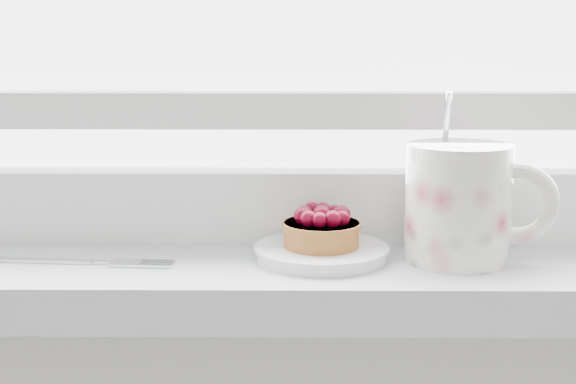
{
  "coord_description": "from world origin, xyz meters",
  "views": [
    {
      "loc": [
        -0.01,
        1.18,
        1.14
      ],
      "look_at": [
        -0.02,
        1.88,
        1.01
      ],
      "focal_mm": 50.0,
      "sensor_mm": 36.0,
      "label": 1
    }
  ],
  "objects_px": {
    "raspberry_tart": "(322,228)",
    "fork": "(77,261)",
    "saucer": "(321,252)",
    "floral_mug": "(462,201)"
  },
  "relations": [
    {
      "from": "floral_mug",
      "to": "fork",
      "type": "distance_m",
      "value": 0.35
    },
    {
      "from": "saucer",
      "to": "floral_mug",
      "type": "distance_m",
      "value": 0.14
    },
    {
      "from": "raspberry_tart",
      "to": "floral_mug",
      "type": "height_order",
      "value": "floral_mug"
    },
    {
      "from": "saucer",
      "to": "raspberry_tart",
      "type": "relative_size",
      "value": 1.71
    },
    {
      "from": "saucer",
      "to": "raspberry_tart",
      "type": "distance_m",
      "value": 0.02
    },
    {
      "from": "raspberry_tart",
      "to": "fork",
      "type": "xyz_separation_m",
      "value": [
        -0.22,
        -0.02,
        -0.03
      ]
    },
    {
      "from": "fork",
      "to": "saucer",
      "type": "bearing_deg",
      "value": 4.36
    },
    {
      "from": "raspberry_tart",
      "to": "fork",
      "type": "distance_m",
      "value": 0.22
    },
    {
      "from": "saucer",
      "to": "fork",
      "type": "bearing_deg",
      "value": -175.64
    },
    {
      "from": "raspberry_tart",
      "to": "floral_mug",
      "type": "bearing_deg",
      "value": -1.97
    }
  ]
}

